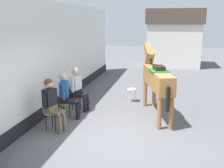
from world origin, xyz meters
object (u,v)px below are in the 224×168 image
at_px(seated_visitor_middle, 66,93).
at_px(seated_visitor_far, 78,87).
at_px(saddled_horse_center, 157,78).
at_px(spare_stool_white, 132,91).
at_px(flower_planter_farthest, 75,91).
at_px(seated_visitor_near, 52,102).

xyz_separation_m(seated_visitor_middle, seated_visitor_far, (0.06, 0.78, 0.00)).
relative_size(saddled_horse_center, spare_stool_white, 6.33).
distance_m(flower_planter_farthest, spare_stool_white, 2.06).
bearing_deg(flower_planter_farthest, seated_visitor_middle, -76.73).
xyz_separation_m(seated_visitor_middle, saddled_horse_center, (2.53, 0.89, 0.38)).
distance_m(seated_visitor_near, flower_planter_farthest, 2.73).
bearing_deg(flower_planter_farthest, saddled_horse_center, -17.16).
bearing_deg(spare_stool_white, seated_visitor_far, -140.92).
bearing_deg(saddled_horse_center, seated_visitor_near, -145.62).
relative_size(seated_visitor_near, seated_visitor_far, 1.00).
relative_size(saddled_horse_center, flower_planter_farthest, 4.55).
distance_m(saddled_horse_center, flower_planter_farthest, 3.20).
xyz_separation_m(seated_visitor_middle, flower_planter_farthest, (-0.42, 1.80, -0.44)).
height_order(seated_visitor_far, flower_planter_farthest, seated_visitor_far).
height_order(seated_visitor_middle, flower_planter_farthest, seated_visitor_middle).
distance_m(seated_visitor_far, saddled_horse_center, 2.49).
height_order(saddled_horse_center, spare_stool_white, saddled_horse_center).
height_order(seated_visitor_middle, seated_visitor_far, same).
height_order(seated_visitor_far, spare_stool_white, seated_visitor_far).
height_order(seated_visitor_far, saddled_horse_center, saddled_horse_center).
xyz_separation_m(seated_visitor_near, flower_planter_farthest, (-0.38, 2.67, -0.44)).
height_order(seated_visitor_middle, saddled_horse_center, saddled_horse_center).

